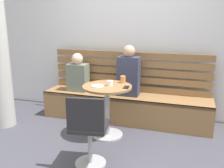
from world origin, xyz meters
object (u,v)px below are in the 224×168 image
at_px(booth_bench, 125,108).
at_px(cup_ceramic_white, 110,83).
at_px(white_chair, 88,129).
at_px(phone_on_table, 126,87).
at_px(person_adult, 129,73).
at_px(person_child_left, 78,74).
at_px(cafe_table, 107,101).
at_px(plate_small, 97,86).
at_px(cup_tumbler_orange, 123,79).

relative_size(booth_bench, cup_ceramic_white, 33.75).
xyz_separation_m(white_chair, phone_on_table, (0.21, 0.80, 0.28)).
xyz_separation_m(person_adult, phone_on_table, (0.13, -0.64, -0.05)).
height_order(booth_bench, person_child_left, person_child_left).
height_order(booth_bench, cafe_table, cafe_table).
height_order(cafe_table, phone_on_table, phone_on_table).
height_order(booth_bench, cup_ceramic_white, cup_ceramic_white).
bearing_deg(phone_on_table, plate_small, -174.42).
height_order(cafe_table, white_chair, white_chair).
distance_m(white_chair, cup_tumbler_orange, 1.09).
relative_size(white_chair, person_child_left, 1.33).
height_order(cup_ceramic_white, phone_on_table, cup_ceramic_white).
bearing_deg(cup_ceramic_white, booth_bench, 84.37).
bearing_deg(cup_ceramic_white, person_child_left, 142.15).
height_order(person_adult, person_child_left, person_adult).
height_order(booth_bench, plate_small, plate_small).
distance_m(booth_bench, cup_tumbler_orange, 0.69).
bearing_deg(plate_small, cafe_table, 32.24).
relative_size(person_child_left, plate_small, 3.75).
bearing_deg(person_child_left, cup_tumbler_orange, -23.61).
height_order(cup_ceramic_white, plate_small, cup_ceramic_white).
xyz_separation_m(cup_tumbler_orange, phone_on_table, (0.11, -0.24, -0.05)).
xyz_separation_m(person_adult, plate_small, (-0.26, -0.70, -0.05)).
height_order(person_child_left, plate_small, person_child_left).
height_order(person_adult, plate_small, person_adult).
bearing_deg(person_adult, booth_bench, -163.71).
distance_m(booth_bench, white_chair, 1.44).
relative_size(white_chair, plate_small, 5.00).
bearing_deg(cafe_table, phone_on_table, -2.36).
bearing_deg(plate_small, cup_ceramic_white, 31.39).
xyz_separation_m(white_chair, plate_small, (-0.17, 0.74, 0.28)).
distance_m(cafe_table, person_child_left, 0.98).
bearing_deg(person_child_left, phone_on_table, -31.95).
distance_m(booth_bench, plate_small, 0.89).
distance_m(cafe_table, cup_tumbler_orange, 0.39).
bearing_deg(cup_ceramic_white, cafe_table, -151.45).
bearing_deg(plate_small, person_child_left, 132.01).
bearing_deg(cafe_table, cup_ceramic_white, 28.55).
bearing_deg(cup_ceramic_white, plate_small, -148.61).
bearing_deg(plate_small, booth_bench, 73.11).
xyz_separation_m(cup_tumbler_orange, cup_ceramic_white, (-0.13, -0.21, -0.02)).
bearing_deg(cup_ceramic_white, white_chair, -88.33).
height_order(white_chair, person_child_left, person_child_left).
relative_size(cafe_table, person_child_left, 1.16).
relative_size(booth_bench, person_adult, 3.39).
bearing_deg(cafe_table, booth_bench, 81.29).
distance_m(booth_bench, person_adult, 0.58).
distance_m(person_child_left, cup_ceramic_white, 0.98).
bearing_deg(booth_bench, plate_small, -106.89).
distance_m(cafe_table, white_chair, 0.82).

